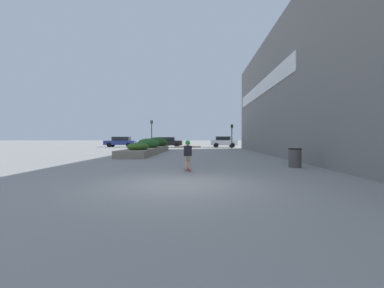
{
  "coord_description": "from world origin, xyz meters",
  "views": [
    {
      "loc": [
        0.62,
        -7.52,
        1.37
      ],
      "look_at": [
        0.09,
        10.9,
        0.95
      ],
      "focal_mm": 24.0,
      "sensor_mm": 36.0,
      "label": 1
    }
  ],
  "objects_px": {
    "traffic_light_right": "(232,132)",
    "car_center_left": "(168,142)",
    "skateboard": "(188,170)",
    "trash_bin": "(295,158)",
    "car_rightmost": "(224,142)",
    "skateboarder": "(188,152)",
    "car_leftmost": "(121,142)",
    "traffic_light_left": "(152,129)",
    "car_center_right": "(285,142)"
  },
  "relations": [
    {
      "from": "trash_bin",
      "to": "traffic_light_right",
      "type": "xyz_separation_m",
      "value": [
        -0.41,
        20.11,
        1.68
      ]
    },
    {
      "from": "car_leftmost",
      "to": "car_center_right",
      "type": "relative_size",
      "value": 1.25
    },
    {
      "from": "trash_bin",
      "to": "skateboard",
      "type": "bearing_deg",
      "value": -162.14
    },
    {
      "from": "skateboard",
      "to": "car_center_right",
      "type": "distance_m",
      "value": 31.85
    },
    {
      "from": "skateboard",
      "to": "car_rightmost",
      "type": "bearing_deg",
      "value": 65.38
    },
    {
      "from": "skateboarder",
      "to": "car_center_right",
      "type": "height_order",
      "value": "car_center_right"
    },
    {
      "from": "car_leftmost",
      "to": "trash_bin",
      "type": "bearing_deg",
      "value": -148.48
    },
    {
      "from": "car_center_left",
      "to": "car_rightmost",
      "type": "height_order",
      "value": "car_rightmost"
    },
    {
      "from": "car_leftmost",
      "to": "car_rightmost",
      "type": "height_order",
      "value": "car_rightmost"
    },
    {
      "from": "car_center_left",
      "to": "trash_bin",
      "type": "bearing_deg",
      "value": 19.42
    },
    {
      "from": "car_center_right",
      "to": "car_center_left",
      "type": "bearing_deg",
      "value": -86.05
    },
    {
      "from": "skateboarder",
      "to": "car_leftmost",
      "type": "distance_m",
      "value": 31.08
    },
    {
      "from": "skateboard",
      "to": "traffic_light_left",
      "type": "height_order",
      "value": "traffic_light_left"
    },
    {
      "from": "skateboard",
      "to": "trash_bin",
      "type": "relative_size",
      "value": 0.76
    },
    {
      "from": "car_center_right",
      "to": "skateboarder",
      "type": "bearing_deg",
      "value": -25.14
    },
    {
      "from": "trash_bin",
      "to": "skateboarder",
      "type": "bearing_deg",
      "value": -162.14
    },
    {
      "from": "car_center_right",
      "to": "traffic_light_right",
      "type": "xyz_separation_m",
      "value": [
        -8.98,
        -7.11,
        1.36
      ]
    },
    {
      "from": "traffic_light_left",
      "to": "traffic_light_right",
      "type": "xyz_separation_m",
      "value": [
        10.23,
        -0.68,
        -0.36
      ]
    },
    {
      "from": "skateboarder",
      "to": "traffic_light_left",
      "type": "xyz_separation_m",
      "value": [
        -5.69,
        22.39,
        1.68
      ]
    },
    {
      "from": "trash_bin",
      "to": "traffic_light_right",
      "type": "distance_m",
      "value": 20.19
    },
    {
      "from": "traffic_light_left",
      "to": "traffic_light_right",
      "type": "distance_m",
      "value": 10.26
    },
    {
      "from": "car_leftmost",
      "to": "traffic_light_left",
      "type": "bearing_deg",
      "value": -136.72
    },
    {
      "from": "skateboarder",
      "to": "car_leftmost",
      "type": "bearing_deg",
      "value": 95.9
    },
    {
      "from": "traffic_light_right",
      "to": "car_center_left",
      "type": "bearing_deg",
      "value": 146.07
    },
    {
      "from": "car_leftmost",
      "to": "car_center_left",
      "type": "relative_size",
      "value": 1.15
    },
    {
      "from": "trash_bin",
      "to": "traffic_light_left",
      "type": "distance_m",
      "value": 23.44
    },
    {
      "from": "skateboard",
      "to": "skateboarder",
      "type": "distance_m",
      "value": 0.74
    },
    {
      "from": "car_center_left",
      "to": "traffic_light_right",
      "type": "bearing_deg",
      "value": 56.07
    },
    {
      "from": "traffic_light_left",
      "to": "car_center_left",
      "type": "bearing_deg",
      "value": 74.17
    },
    {
      "from": "skateboard",
      "to": "skateboarder",
      "type": "bearing_deg",
      "value": 77.33
    },
    {
      "from": "trash_bin",
      "to": "car_leftmost",
      "type": "height_order",
      "value": "car_leftmost"
    },
    {
      "from": "trash_bin",
      "to": "car_leftmost",
      "type": "relative_size",
      "value": 0.19
    },
    {
      "from": "skateboard",
      "to": "trash_bin",
      "type": "bearing_deg",
      "value": 1.62
    },
    {
      "from": "car_leftmost",
      "to": "skateboarder",
      "type": "bearing_deg",
      "value": -157.86
    },
    {
      "from": "car_center_right",
      "to": "traffic_light_right",
      "type": "distance_m",
      "value": 11.53
    },
    {
      "from": "trash_bin",
      "to": "car_rightmost",
      "type": "height_order",
      "value": "car_rightmost"
    },
    {
      "from": "trash_bin",
      "to": "car_center_left",
      "type": "distance_m",
      "value": 27.57
    },
    {
      "from": "skateboard",
      "to": "car_center_right",
      "type": "xyz_separation_m",
      "value": [
        13.52,
        28.82,
        0.7
      ]
    },
    {
      "from": "skateboarder",
      "to": "car_center_left",
      "type": "bearing_deg",
      "value": 82.42
    },
    {
      "from": "trash_bin",
      "to": "car_center_right",
      "type": "relative_size",
      "value": 0.23
    },
    {
      "from": "car_center_left",
      "to": "traffic_light_right",
      "type": "xyz_separation_m",
      "value": [
        8.75,
        -5.89,
        1.34
      ]
    },
    {
      "from": "car_center_right",
      "to": "skateboard",
      "type": "bearing_deg",
      "value": -25.14
    },
    {
      "from": "car_leftmost",
      "to": "car_center_left",
      "type": "bearing_deg",
      "value": -99.0
    },
    {
      "from": "car_center_left",
      "to": "traffic_light_left",
      "type": "bearing_deg",
      "value": -15.83
    },
    {
      "from": "traffic_light_left",
      "to": "car_center_right",
      "type": "bearing_deg",
      "value": 18.52
    },
    {
      "from": "skateboard",
      "to": "car_center_left",
      "type": "height_order",
      "value": "car_center_left"
    },
    {
      "from": "skateboard",
      "to": "traffic_light_right",
      "type": "distance_m",
      "value": 22.28
    },
    {
      "from": "car_center_right",
      "to": "trash_bin",
      "type": "bearing_deg",
      "value": -17.47
    },
    {
      "from": "skateboarder",
      "to": "car_leftmost",
      "type": "xyz_separation_m",
      "value": [
        -11.72,
        28.79,
        0.02
      ]
    },
    {
      "from": "skateboard",
      "to": "traffic_light_right",
      "type": "xyz_separation_m",
      "value": [
        4.55,
        21.71,
        2.06
      ]
    }
  ]
}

